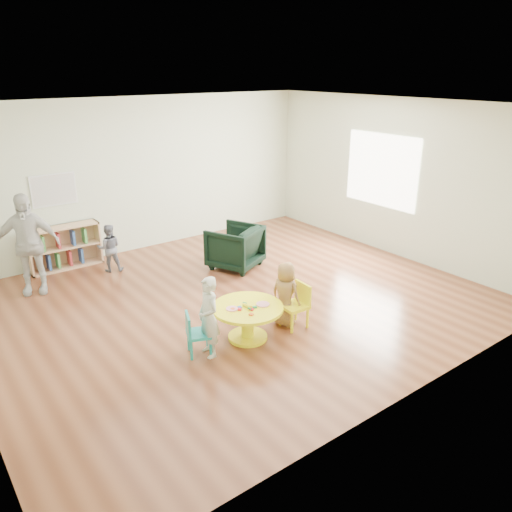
# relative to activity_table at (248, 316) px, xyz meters

# --- Properties ---
(room) EXTENTS (7.10, 7.00, 2.80)m
(room) POSITION_rel_activity_table_xyz_m (0.52, 1.01, 1.58)
(room) COLOR brown
(room) RESTS_ON ground
(activity_table) EXTENTS (0.91, 0.91, 0.50)m
(activity_table) POSITION_rel_activity_table_xyz_m (0.00, 0.00, 0.00)
(activity_table) COLOR #FFFA15
(activity_table) RESTS_ON ground
(kid_chair_left) EXTENTS (0.38, 0.38, 0.54)m
(kid_chair_left) POSITION_rel_activity_table_xyz_m (-0.72, 0.07, -0.02)
(kid_chair_left) COLOR teal
(kid_chair_left) RESTS_ON ground
(kid_chair_right) EXTENTS (0.34, 0.34, 0.60)m
(kid_chair_right) POSITION_rel_activity_table_xyz_m (0.73, -0.12, 0.01)
(kid_chair_right) COLOR #FFFA15
(kid_chair_right) RESTS_ON ground
(bookshelf) EXTENTS (1.20, 0.30, 0.75)m
(bookshelf) POSITION_rel_activity_table_xyz_m (-1.11, 3.87, 0.05)
(bookshelf) COLOR tan
(bookshelf) RESTS_ON ground
(alphabet_poster) EXTENTS (0.74, 0.01, 0.54)m
(alphabet_poster) POSITION_rel_activity_table_xyz_m (-1.09, 3.99, 1.04)
(alphabet_poster) COLOR white
(alphabet_poster) RESTS_ON ground
(armchair) EXTENTS (1.06, 1.07, 0.74)m
(armchair) POSITION_rel_activity_table_xyz_m (1.26, 2.11, 0.05)
(armchair) COLOR black
(armchair) RESTS_ON ground
(child_left) EXTENTS (0.28, 0.39, 1.01)m
(child_left) POSITION_rel_activity_table_xyz_m (-0.59, -0.03, 0.19)
(child_left) COLOR silver
(child_left) RESTS_ON ground
(child_right) EXTENTS (0.39, 0.50, 0.89)m
(child_right) POSITION_rel_activity_table_xyz_m (0.62, -0.00, 0.13)
(child_right) COLOR orange
(child_right) RESTS_ON ground
(toddler) EXTENTS (0.49, 0.44, 0.82)m
(toddler) POSITION_rel_activity_table_xyz_m (-0.53, 3.24, 0.10)
(toddler) COLOR #171E39
(toddler) RESTS_ON ground
(adult_caretaker) EXTENTS (0.99, 0.71, 1.57)m
(adult_caretaker) POSITION_rel_activity_table_xyz_m (-1.80, 3.13, 0.47)
(adult_caretaker) COLOR silver
(adult_caretaker) RESTS_ON ground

